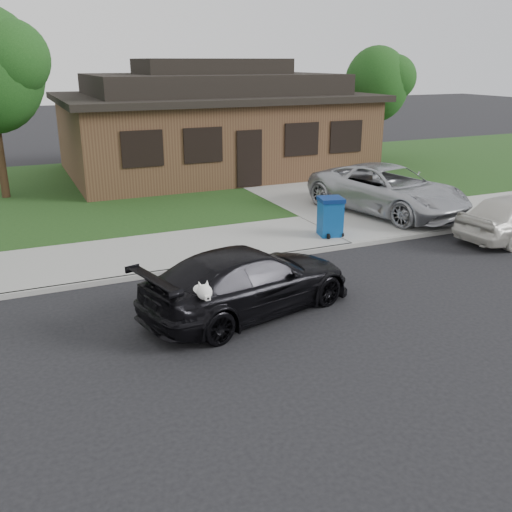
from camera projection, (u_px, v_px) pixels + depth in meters
name	position (u px, v px, depth m)	size (l,w,h in m)	color
ground	(284.00, 326.00, 10.68)	(120.00, 120.00, 0.00)	black
sidewalk	(199.00, 247.00, 14.98)	(60.00, 3.00, 0.12)	gray
curb	(219.00, 265.00, 13.68)	(60.00, 0.12, 0.12)	gray
lawn	(133.00, 188.00, 21.90)	(60.00, 13.00, 0.13)	#193814
driveway	(308.00, 190.00, 21.60)	(4.50, 13.00, 0.14)	gray
sedan	(248.00, 281.00, 11.07)	(4.77, 2.91, 1.29)	black
minivan	(388.00, 189.00, 17.87)	(2.44, 5.29, 1.47)	#ADAFB5
recycling_bin	(330.00, 216.00, 15.62)	(0.76, 0.76, 1.07)	navy
house	(212.00, 124.00, 24.48)	(12.60, 8.60, 4.65)	#422B1C
tree_1	(380.00, 83.00, 26.56)	(3.15, 3.00, 5.25)	#332114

